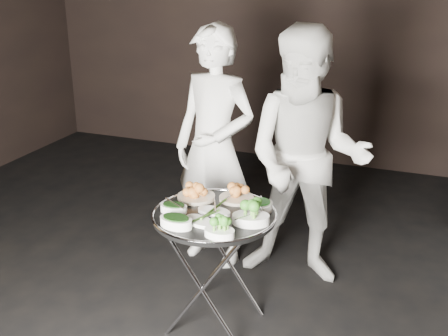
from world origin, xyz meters
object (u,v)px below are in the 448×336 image
(waiter_right, at_px, (307,159))
(waiter_left, at_px, (215,148))
(serving_tray, at_px, (214,215))
(tray_stand, at_px, (215,266))

(waiter_right, bearing_deg, waiter_left, 173.24)
(serving_tray, height_order, waiter_left, waiter_left)
(waiter_left, xyz_separation_m, waiter_right, (0.65, -0.03, 0.01))
(waiter_right, bearing_deg, tray_stand, -119.39)
(waiter_left, relative_size, waiter_right, 0.99)
(serving_tray, bearing_deg, tray_stand, -90.00)
(waiter_left, bearing_deg, serving_tray, -56.54)
(waiter_left, bearing_deg, tray_stand, -56.54)
(tray_stand, bearing_deg, waiter_left, 111.93)
(tray_stand, xyz_separation_m, serving_tray, (0.00, 0.00, 0.32))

